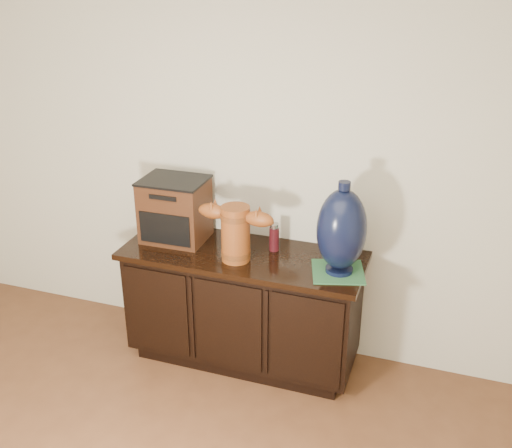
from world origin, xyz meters
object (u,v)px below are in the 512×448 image
at_px(lamp_base, 342,230).
at_px(spray_can, 274,237).
at_px(terracotta_vessel, 236,230).
at_px(sideboard, 243,306).
at_px(tv_radio, 175,210).

distance_m(lamp_base, spray_can, 0.49).
height_order(terracotta_vessel, spray_can, terracotta_vessel).
distance_m(terracotta_vessel, lamp_base, 0.61).
height_order(sideboard, lamp_base, lamp_base).
bearing_deg(spray_can, lamp_base, -19.40).
height_order(sideboard, spray_can, spray_can).
xyz_separation_m(sideboard, spray_can, (0.16, 0.10, 0.45)).
bearing_deg(tv_radio, terracotta_vessel, -18.98).
height_order(tv_radio, spray_can, tv_radio).
xyz_separation_m(tv_radio, lamp_base, (1.05, -0.11, 0.07)).
height_order(sideboard, terracotta_vessel, terracotta_vessel).
xyz_separation_m(terracotta_vessel, lamp_base, (0.60, 0.04, 0.07)).
relative_size(tv_radio, spray_can, 2.27).
xyz_separation_m(sideboard, tv_radio, (-0.46, 0.06, 0.56)).
relative_size(terracotta_vessel, spray_can, 2.71).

